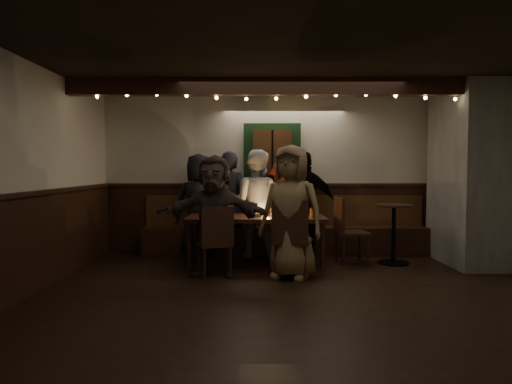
{
  "coord_description": "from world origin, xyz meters",
  "views": [
    {
      "loc": [
        -0.48,
        -5.18,
        1.41
      ],
      "look_at": [
        -0.47,
        1.6,
        1.05
      ],
      "focal_mm": 32.0,
      "sensor_mm": 36.0,
      "label": 1
    }
  ],
  "objects_px": {
    "chair_near_right": "(291,234)",
    "person_f": "(214,215)",
    "high_top": "(394,226)",
    "person_g": "(291,212)",
    "chair_near_left": "(216,238)",
    "person_a": "(199,205)",
    "dining_table": "(256,220)",
    "person_b": "(229,203)",
    "person_d": "(284,209)",
    "person_c": "(256,203)",
    "person_e": "(305,204)",
    "chair_end": "(346,226)"
  },
  "relations": [
    {
      "from": "chair_end",
      "to": "person_b",
      "type": "height_order",
      "value": "person_b"
    },
    {
      "from": "chair_near_left",
      "to": "person_f",
      "type": "xyz_separation_m",
      "value": [
        -0.04,
        0.13,
        0.27
      ]
    },
    {
      "from": "chair_near_right",
      "to": "chair_end",
      "type": "bearing_deg",
      "value": 46.51
    },
    {
      "from": "person_a",
      "to": "person_f",
      "type": "height_order",
      "value": "person_a"
    },
    {
      "from": "high_top",
      "to": "person_b",
      "type": "xyz_separation_m",
      "value": [
        -2.45,
        0.69,
        0.29
      ]
    },
    {
      "from": "person_c",
      "to": "person_e",
      "type": "distance_m",
      "value": 0.79
    },
    {
      "from": "high_top",
      "to": "person_g",
      "type": "xyz_separation_m",
      "value": [
        -1.57,
        -0.86,
        0.3
      ]
    },
    {
      "from": "dining_table",
      "to": "chair_end",
      "type": "relative_size",
      "value": 2.03
    },
    {
      "from": "person_b",
      "to": "person_d",
      "type": "relative_size",
      "value": 1.11
    },
    {
      "from": "chair_near_right",
      "to": "person_a",
      "type": "height_order",
      "value": "person_a"
    },
    {
      "from": "chair_near_left",
      "to": "person_a",
      "type": "xyz_separation_m",
      "value": [
        -0.4,
        1.46,
        0.3
      ]
    },
    {
      "from": "chair_near_left",
      "to": "high_top",
      "type": "distance_m",
      "value": 2.68
    },
    {
      "from": "person_d",
      "to": "chair_end",
      "type": "bearing_deg",
      "value": 136.63
    },
    {
      "from": "dining_table",
      "to": "person_e",
      "type": "bearing_deg",
      "value": 39.71
    },
    {
      "from": "chair_end",
      "to": "person_c",
      "type": "bearing_deg",
      "value": 157.44
    },
    {
      "from": "chair_near_left",
      "to": "chair_near_right",
      "type": "height_order",
      "value": "chair_near_right"
    },
    {
      "from": "chair_end",
      "to": "person_a",
      "type": "xyz_separation_m",
      "value": [
        -2.23,
        0.59,
        0.27
      ]
    },
    {
      "from": "person_e",
      "to": "chair_near_right",
      "type": "bearing_deg",
      "value": 84.6
    },
    {
      "from": "chair_near_right",
      "to": "person_a",
      "type": "xyz_separation_m",
      "value": [
        -1.36,
        1.51,
        0.25
      ]
    },
    {
      "from": "chair_near_right",
      "to": "person_f",
      "type": "height_order",
      "value": "person_f"
    },
    {
      "from": "person_a",
      "to": "person_g",
      "type": "xyz_separation_m",
      "value": [
        1.36,
        -1.46,
        0.03
      ]
    },
    {
      "from": "dining_table",
      "to": "person_b",
      "type": "distance_m",
      "value": 0.89
    },
    {
      "from": "chair_near_right",
      "to": "dining_table",
      "type": "bearing_deg",
      "value": 117.99
    },
    {
      "from": "dining_table",
      "to": "person_f",
      "type": "relative_size",
      "value": 1.26
    },
    {
      "from": "dining_table",
      "to": "person_g",
      "type": "xyz_separation_m",
      "value": [
        0.45,
        -0.79,
        0.2
      ]
    },
    {
      "from": "chair_end",
      "to": "person_b",
      "type": "xyz_separation_m",
      "value": [
        -1.75,
        0.68,
        0.29
      ]
    },
    {
      "from": "chair_end",
      "to": "person_b",
      "type": "bearing_deg",
      "value": 158.77
    },
    {
      "from": "high_top",
      "to": "person_g",
      "type": "relative_size",
      "value": 0.51
    },
    {
      "from": "person_b",
      "to": "person_c",
      "type": "bearing_deg",
      "value": 174.79
    },
    {
      "from": "person_b",
      "to": "person_f",
      "type": "distance_m",
      "value": 1.43
    },
    {
      "from": "chair_end",
      "to": "person_g",
      "type": "relative_size",
      "value": 0.57
    },
    {
      "from": "dining_table",
      "to": "chair_near_left",
      "type": "height_order",
      "value": "chair_near_left"
    },
    {
      "from": "dining_table",
      "to": "person_c",
      "type": "bearing_deg",
      "value": 90.5
    },
    {
      "from": "person_e",
      "to": "dining_table",
      "type": "bearing_deg",
      "value": 46.96
    },
    {
      "from": "chair_end",
      "to": "dining_table",
      "type": "bearing_deg",
      "value": -176.72
    },
    {
      "from": "person_d",
      "to": "person_f",
      "type": "relative_size",
      "value": 0.96
    },
    {
      "from": "chair_end",
      "to": "high_top",
      "type": "height_order",
      "value": "chair_end"
    },
    {
      "from": "chair_near_right",
      "to": "person_e",
      "type": "xyz_separation_m",
      "value": [
        0.34,
        1.5,
        0.27
      ]
    },
    {
      "from": "dining_table",
      "to": "person_a",
      "type": "relative_size",
      "value": 1.22
    },
    {
      "from": "person_g",
      "to": "person_f",
      "type": "bearing_deg",
      "value": -162.74
    },
    {
      "from": "person_b",
      "to": "person_d",
      "type": "bearing_deg",
      "value": -175.55
    },
    {
      "from": "person_e",
      "to": "chair_near_left",
      "type": "bearing_deg",
      "value": 55.53
    },
    {
      "from": "person_b",
      "to": "person_d",
      "type": "distance_m",
      "value": 0.88
    },
    {
      "from": "person_e",
      "to": "high_top",
      "type": "bearing_deg",
      "value": 161.95
    },
    {
      "from": "high_top",
      "to": "person_a",
      "type": "distance_m",
      "value": 3.0
    },
    {
      "from": "high_top",
      "to": "person_b",
      "type": "height_order",
      "value": "person_b"
    },
    {
      "from": "person_f",
      "to": "chair_near_right",
      "type": "bearing_deg",
      "value": 0.34
    },
    {
      "from": "person_g",
      "to": "person_c",
      "type": "bearing_deg",
      "value": 132.14
    },
    {
      "from": "chair_end",
      "to": "high_top",
      "type": "distance_m",
      "value": 0.7
    },
    {
      "from": "person_c",
      "to": "person_d",
      "type": "xyz_separation_m",
      "value": [
        0.45,
        0.02,
        -0.09
      ]
    }
  ]
}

